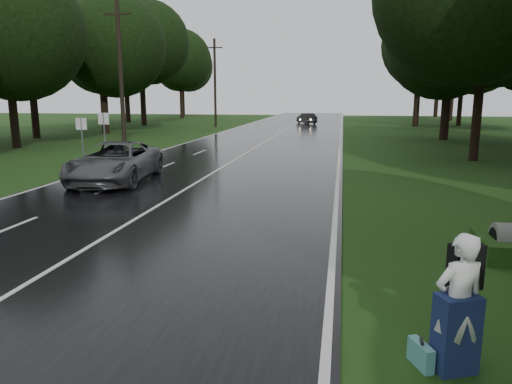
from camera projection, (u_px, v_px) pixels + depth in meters
ground at (68, 261)px, 10.63m from camera, size 160.00×160.00×0.00m
road at (246, 154)px, 29.91m from camera, size 12.00×140.00×0.04m
lane_center at (246, 153)px, 29.91m from camera, size 0.12×140.00×0.01m
grey_car at (115, 162)px, 20.02m from camera, size 3.38×6.23×1.66m
far_car at (307, 118)px, 60.77m from camera, size 2.94×4.25×1.33m
hitchhiker at (458, 308)px, 6.25m from camera, size 0.82×0.80×1.92m
suitcase at (421, 355)px, 6.47m from camera, size 0.31×0.50×0.34m
utility_pole_mid at (125, 150)px, 32.22m from camera, size 1.80×0.28×9.68m
utility_pole_far at (216, 127)px, 55.14m from camera, size 1.80×0.28×9.82m
road_sign_a at (84, 166)px, 24.74m from camera, size 0.60×0.10×2.49m
road_sign_b at (106, 160)px, 27.02m from camera, size 0.64×0.10×2.66m
tree_left_d at (17, 148)px, 33.47m from camera, size 8.38×8.38×13.09m
tree_left_e at (106, 133)px, 45.93m from camera, size 8.76×8.76×13.69m
tree_left_f at (144, 125)px, 57.91m from camera, size 11.41×11.41×17.83m
tree_right_d at (473, 160)px, 26.96m from camera, size 10.03×10.03×15.67m
tree_right_e at (443, 140)px, 39.36m from camera, size 8.43×8.43×13.17m
tree_right_f at (415, 127)px, 55.61m from camera, size 10.33×10.33×16.15m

